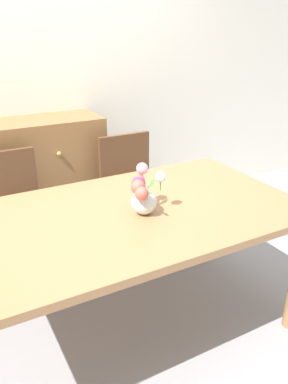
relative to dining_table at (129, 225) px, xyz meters
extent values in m
plane|color=#939399|center=(0.00, 0.00, -0.68)|extent=(12.00, 12.00, 0.00)
cube|color=silver|center=(0.00, 1.60, 0.72)|extent=(7.00, 0.10, 2.80)
cube|color=#9E7047|center=(0.00, 0.00, 0.06)|extent=(1.83, 1.04, 0.04)
cylinder|color=#9E7047|center=(0.84, 0.44, -0.32)|extent=(0.07, 0.07, 0.72)
cube|color=brown|center=(-0.45, 0.78, -0.23)|extent=(0.42, 0.42, 0.04)
cylinder|color=brown|center=(-0.27, 0.60, -0.46)|extent=(0.04, 0.04, 0.44)
cylinder|color=brown|center=(-0.27, 0.96, -0.46)|extent=(0.04, 0.04, 0.44)
cube|color=brown|center=(-0.45, 0.97, 0.00)|extent=(0.42, 0.04, 0.42)
cube|color=brown|center=(0.45, 0.78, -0.23)|extent=(0.42, 0.42, 0.04)
cylinder|color=brown|center=(0.63, 0.60, -0.46)|extent=(0.04, 0.04, 0.44)
cylinder|color=brown|center=(0.27, 0.60, -0.46)|extent=(0.04, 0.04, 0.44)
cylinder|color=brown|center=(0.63, 0.96, -0.46)|extent=(0.04, 0.04, 0.44)
cylinder|color=brown|center=(0.27, 0.96, -0.46)|extent=(0.04, 0.04, 0.44)
cube|color=brown|center=(0.45, 0.97, 0.00)|extent=(0.42, 0.04, 0.42)
cube|color=olive|center=(-0.33, 1.33, -0.18)|extent=(1.40, 0.44, 1.00)
sphere|color=#B7933D|center=(-0.03, 1.10, 0.10)|extent=(0.04, 0.04, 0.04)
sphere|color=#B7933D|center=(-0.03, 1.10, -0.30)|extent=(0.04, 0.04, 0.04)
sphere|color=silver|center=(0.06, -0.06, 0.15)|extent=(0.13, 0.13, 0.13)
sphere|color=#E55B4C|center=(0.02, -0.07, 0.24)|extent=(0.07, 0.07, 0.07)
cylinder|color=#478438|center=(0.02, -0.07, 0.22)|extent=(0.01, 0.01, 0.05)
sphere|color=#E55B4C|center=(0.02, -0.11, 0.22)|extent=(0.07, 0.07, 0.07)
cylinder|color=#478438|center=(0.02, -0.11, 0.21)|extent=(0.01, 0.01, 0.03)
sphere|color=#EA9EBC|center=(0.10, 0.03, 0.29)|extent=(0.06, 0.06, 0.06)
cylinder|color=#478438|center=(0.10, 0.03, 0.24)|extent=(0.01, 0.01, 0.10)
sphere|color=#E55B4C|center=(0.07, 0.02, 0.23)|extent=(0.06, 0.06, 0.06)
cylinder|color=#478438|center=(0.07, 0.02, 0.21)|extent=(0.01, 0.01, 0.04)
sphere|color=#D12D66|center=(0.05, -0.02, 0.24)|extent=(0.07, 0.07, 0.07)
cylinder|color=#478438|center=(0.05, -0.02, 0.21)|extent=(0.01, 0.01, 0.04)
sphere|color=white|center=(0.16, -0.06, 0.27)|extent=(0.06, 0.06, 0.06)
cylinder|color=#478438|center=(0.16, -0.06, 0.23)|extent=(0.01, 0.01, 0.08)
sphere|color=#EA9EBC|center=(0.04, -0.08, 0.22)|extent=(0.05, 0.05, 0.05)
cylinder|color=#478438|center=(0.04, -0.08, 0.21)|extent=(0.01, 0.01, 0.03)
ellipsoid|color=#478438|center=(0.05, -0.14, 0.23)|extent=(0.03, 0.07, 0.03)
ellipsoid|color=#478438|center=(0.13, -0.01, 0.22)|extent=(0.07, 0.06, 0.03)
ellipsoid|color=#478438|center=(0.03, 0.00, 0.23)|extent=(0.05, 0.07, 0.03)
camera|label=1|loc=(-0.79, -1.62, 0.96)|focal=36.09mm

